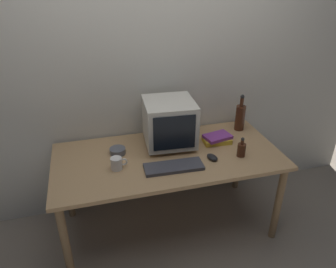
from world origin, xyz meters
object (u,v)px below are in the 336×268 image
(crt_monitor, at_px, (169,123))
(keyboard, at_px, (174,167))
(computer_mouse, at_px, (212,157))
(cd_spindle, at_px, (118,151))
(bottle_tall, at_px, (240,117))
(bottle_short, at_px, (241,149))
(mug, at_px, (117,163))
(book_stack, at_px, (217,139))

(crt_monitor, relative_size, keyboard, 0.98)
(crt_monitor, distance_m, computer_mouse, 0.43)
(crt_monitor, height_order, cd_spindle, crt_monitor)
(computer_mouse, bearing_deg, keyboard, 168.57)
(computer_mouse, distance_m, cd_spindle, 0.72)
(computer_mouse, distance_m, bottle_tall, 0.58)
(crt_monitor, height_order, bottle_short, crt_monitor)
(keyboard, relative_size, mug, 3.50)
(crt_monitor, xyz_separation_m, bottle_tall, (0.66, 0.10, -0.07))
(keyboard, bearing_deg, book_stack, 33.64)
(book_stack, bearing_deg, bottle_short, -69.44)
(computer_mouse, distance_m, book_stack, 0.27)
(computer_mouse, relative_size, mug, 0.83)
(bottle_tall, bearing_deg, keyboard, -148.88)
(mug, height_order, cd_spindle, mug)
(keyboard, relative_size, bottle_short, 2.66)
(bottle_tall, height_order, cd_spindle, bottle_tall)
(keyboard, height_order, bottle_short, bottle_short)
(crt_monitor, xyz_separation_m, bottle_short, (0.48, -0.31, -0.13))
(computer_mouse, bearing_deg, mug, 156.71)
(mug, xyz_separation_m, cd_spindle, (0.03, 0.21, -0.02))
(keyboard, distance_m, bottle_tall, 0.85)
(computer_mouse, height_order, mug, mug)
(computer_mouse, height_order, book_stack, book_stack)
(bottle_tall, bearing_deg, book_stack, -149.29)
(computer_mouse, bearing_deg, crt_monitor, 111.15)
(bottle_tall, bearing_deg, mug, -163.05)
(mug, bearing_deg, cd_spindle, 81.84)
(computer_mouse, relative_size, book_stack, 0.42)
(bottle_short, distance_m, mug, 0.93)
(computer_mouse, relative_size, cd_spindle, 0.83)
(keyboard, height_order, bottle_tall, bottle_tall)
(crt_monitor, relative_size, computer_mouse, 4.10)
(bottle_tall, relative_size, mug, 2.69)
(bottle_short, relative_size, mug, 1.32)
(computer_mouse, xyz_separation_m, book_stack, (0.14, 0.23, 0.01))
(bottle_short, height_order, book_stack, bottle_short)
(book_stack, height_order, cd_spindle, book_stack)
(keyboard, relative_size, bottle_tall, 1.30)
(crt_monitor, bearing_deg, bottle_short, -33.27)
(bottle_tall, bearing_deg, computer_mouse, -136.09)
(keyboard, bearing_deg, cd_spindle, 142.11)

